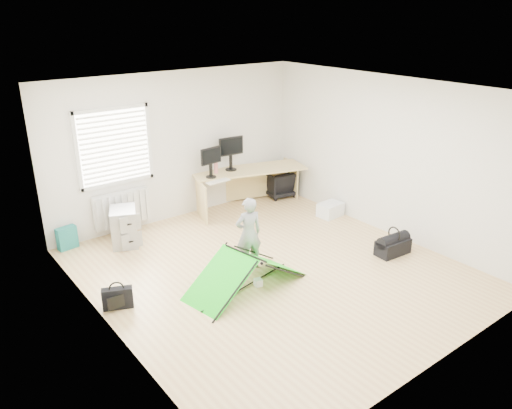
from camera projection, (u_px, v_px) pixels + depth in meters
ground at (272, 270)px, 7.55m from camera, size 5.50×5.50×0.00m
back_wall at (177, 146)px, 9.08m from camera, size 5.00×0.02×2.70m
window at (114, 147)px, 8.30m from camera, size 1.20×0.06×1.20m
radiator at (122, 209)px, 8.67m from camera, size 1.00×0.12×0.60m
desk at (249, 188)px, 9.88m from camera, size 2.34×1.31×0.76m
filing_cabinet at (124, 227)px, 8.28m from camera, size 0.59×0.66×0.64m
monitor_left at (211, 166)px, 9.20m from camera, size 0.45×0.14×0.42m
monitor_right at (231, 158)px, 9.61m from camera, size 0.51×0.16×0.48m
keyboard at (218, 181)px, 9.03m from camera, size 0.46×0.18×0.02m
thermos at (216, 166)px, 9.47m from camera, size 0.08×0.08×0.27m
office_chair at (280, 183)px, 10.44m from camera, size 0.69×0.70×0.55m
person at (249, 234)px, 7.43m from camera, size 0.47×0.36×1.14m
kite at (246, 270)px, 7.01m from camera, size 1.84×1.08×0.54m
storage_crate at (330, 210)px, 9.47m from camera, size 0.48×0.35×0.26m
tote_bag at (67, 238)px, 8.17m from camera, size 0.34×0.19×0.38m
laptop_bag at (118, 298)px, 6.56m from camera, size 0.41×0.27×0.30m
white_box at (258, 282)px, 7.12m from camera, size 0.13×0.13×0.11m
duffel_bag at (393, 247)px, 8.01m from camera, size 0.59×0.33×0.25m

